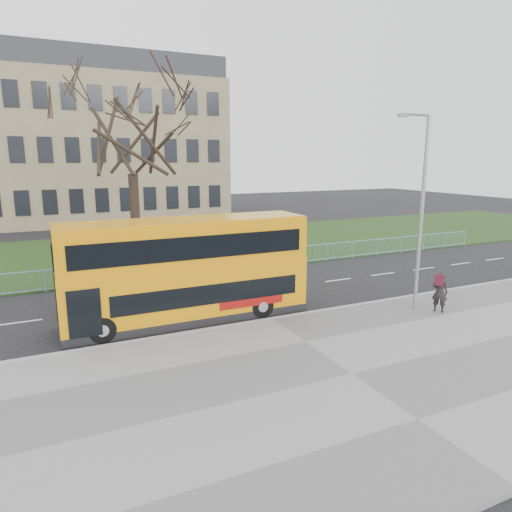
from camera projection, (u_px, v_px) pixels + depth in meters
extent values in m
plane|color=black|center=(255.00, 310.00, 19.36)|extent=(120.00, 120.00, 0.00)
cube|color=slate|center=(352.00, 376.00, 13.36)|extent=(80.00, 10.50, 0.12)
cube|color=gray|center=(271.00, 320.00, 17.97)|extent=(80.00, 0.20, 0.14)
cube|color=#1F3B15|center=(169.00, 249.00, 32.02)|extent=(80.00, 15.40, 0.08)
cube|color=#77684C|center=(68.00, 151.00, 46.83)|extent=(30.00, 15.00, 14.00)
cube|color=orange|center=(188.00, 290.00, 17.95)|extent=(9.49, 2.28, 1.76)
cube|color=orange|center=(187.00, 265.00, 17.73)|extent=(9.49, 2.28, 0.30)
cube|color=orange|center=(186.00, 241.00, 17.53)|extent=(9.44, 2.24, 1.58)
cube|color=black|center=(210.00, 295.00, 17.14)|extent=(7.31, 0.06, 0.77)
cube|color=black|center=(195.00, 248.00, 16.56)|extent=(8.72, 0.06, 0.86)
cylinder|color=black|center=(102.00, 330.00, 15.80)|extent=(0.94, 0.26, 0.94)
cylinder|color=black|center=(262.00, 306.00, 18.33)|extent=(0.94, 0.26, 0.94)
imported|color=black|center=(440.00, 292.00, 18.58)|extent=(0.67, 0.72, 1.66)
cylinder|color=gray|center=(421.00, 216.00, 18.33)|extent=(0.16, 0.16, 7.79)
cylinder|color=gray|center=(416.00, 115.00, 17.20)|extent=(1.37, 0.17, 0.10)
cube|color=gray|center=(403.00, 115.00, 16.90)|extent=(0.45, 0.20, 0.12)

